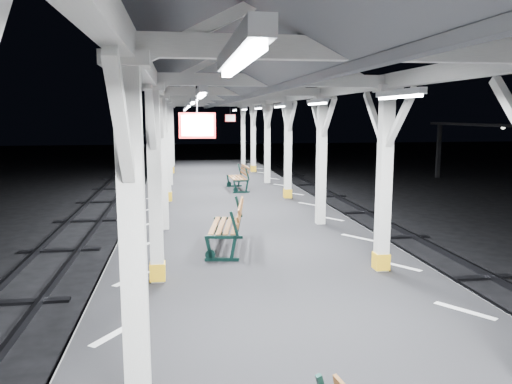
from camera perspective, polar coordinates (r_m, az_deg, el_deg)
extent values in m
cube|color=black|center=(7.32, 4.98, -18.12)|extent=(6.00, 50.00, 1.00)
cube|color=silver|center=(6.98, -15.66, -15.23)|extent=(1.00, 48.00, 0.01)
cube|color=silver|center=(8.01, 22.74, -12.41)|extent=(1.00, 48.00, 0.01)
cube|color=silver|center=(4.52, -13.83, -6.98)|extent=(0.22, 0.22, 3.20)
cube|color=silver|center=(4.38, -14.65, 14.43)|extent=(0.40, 0.40, 0.12)
cube|color=silver|center=(4.90, -13.76, 7.86)|extent=(0.10, 0.99, 0.99)
cube|color=silver|center=(3.81, -15.20, 7.60)|extent=(0.10, 0.99, 0.99)
cube|color=silver|center=(8.43, -11.46, 0.38)|extent=(0.22, 0.22, 3.20)
cube|color=silver|center=(8.36, -11.82, 11.71)|extent=(0.40, 0.40, 0.12)
cube|color=gold|center=(8.75, -11.18, -8.86)|extent=(0.26, 0.26, 0.30)
cube|color=silver|center=(8.89, -11.52, 8.24)|extent=(0.10, 0.99, 0.99)
cube|color=silver|center=(7.80, -11.91, 8.18)|extent=(0.10, 0.99, 0.99)
cube|color=silver|center=(12.40, -10.60, 3.05)|extent=(0.22, 0.22, 3.20)
cube|color=silver|center=(12.35, -10.83, 10.74)|extent=(0.40, 0.40, 0.12)
cube|color=silver|center=(12.89, -10.67, 8.38)|extent=(0.10, 0.99, 0.99)
cube|color=silver|center=(11.79, -10.85, 8.36)|extent=(0.10, 0.99, 0.99)
cube|color=silver|center=(16.38, -10.16, 4.43)|extent=(0.22, 0.22, 3.20)
cube|color=silver|center=(16.35, -10.32, 10.24)|extent=(0.40, 0.40, 0.12)
cube|color=gold|center=(16.55, -10.03, -0.48)|extent=(0.26, 0.26, 0.30)
cube|color=silver|center=(16.89, -10.22, 8.46)|extent=(0.10, 0.99, 0.99)
cube|color=silver|center=(15.79, -10.32, 8.44)|extent=(0.10, 0.99, 0.99)
cube|color=silver|center=(20.37, -9.89, 5.27)|extent=(0.22, 0.22, 3.20)
cube|color=silver|center=(20.34, -10.02, 9.94)|extent=(0.40, 0.40, 0.12)
cube|color=silver|center=(20.89, -9.95, 8.51)|extent=(0.10, 0.99, 0.99)
cube|color=silver|center=(19.79, -10.01, 8.49)|extent=(0.10, 0.99, 0.99)
cube|color=silver|center=(24.37, -9.71, 5.83)|extent=(0.22, 0.22, 3.20)
cube|color=silver|center=(24.34, -9.81, 9.73)|extent=(0.40, 0.40, 0.12)
cube|color=gold|center=(24.48, -9.62, 2.51)|extent=(0.26, 0.26, 0.30)
cube|color=silver|center=(24.89, -9.76, 8.54)|extent=(0.10, 0.99, 0.99)
cube|color=silver|center=(23.79, -9.80, 8.53)|extent=(0.10, 0.99, 0.99)
cube|color=silver|center=(28.36, -9.58, 6.23)|extent=(0.22, 0.22, 3.20)
cube|color=silver|center=(28.34, -9.67, 9.59)|extent=(0.40, 0.40, 0.12)
cube|color=silver|center=(28.89, -9.62, 8.56)|extent=(0.10, 0.99, 0.99)
cube|color=silver|center=(27.79, -9.66, 8.55)|extent=(0.10, 0.99, 0.99)
cube|color=silver|center=(9.15, 14.42, 0.92)|extent=(0.22, 0.22, 3.20)
cube|color=silver|center=(9.08, 14.83, 11.36)|extent=(0.40, 0.40, 0.12)
cube|color=gold|center=(9.44, 14.09, -7.64)|extent=(0.26, 0.26, 0.30)
cube|color=silver|center=(9.58, 13.39, 8.21)|extent=(0.10, 0.99, 0.99)
cube|color=silver|center=(8.57, 16.17, 8.06)|extent=(0.10, 0.99, 0.99)
cube|color=silver|center=(12.90, 7.48, 3.34)|extent=(0.22, 0.22, 3.20)
cube|color=silver|center=(12.85, 7.63, 10.73)|extent=(0.40, 0.40, 0.12)
cube|color=silver|center=(13.37, 6.92, 8.48)|extent=(0.10, 0.99, 0.99)
cube|color=silver|center=(12.31, 8.30, 8.43)|extent=(0.10, 0.99, 0.99)
cube|color=silver|center=(16.76, 3.68, 4.64)|extent=(0.22, 0.22, 3.20)
cube|color=silver|center=(16.73, 3.74, 10.32)|extent=(0.40, 0.40, 0.12)
cube|color=gold|center=(16.93, 3.63, -0.16)|extent=(0.26, 0.26, 0.30)
cube|color=silver|center=(17.26, 3.32, 8.59)|extent=(0.10, 0.99, 0.99)
cube|color=silver|center=(16.18, 4.14, 8.57)|extent=(0.10, 0.99, 0.99)
cube|color=silver|center=(20.68, 1.31, 5.44)|extent=(0.22, 0.22, 3.20)
cube|color=silver|center=(20.65, 1.32, 10.05)|extent=(0.40, 0.40, 0.12)
cube|color=silver|center=(21.19, 1.06, 8.64)|extent=(0.10, 0.99, 0.99)
cube|color=silver|center=(20.10, 1.59, 8.63)|extent=(0.10, 0.99, 0.99)
cube|color=silver|center=(24.62, -0.31, 5.98)|extent=(0.22, 0.22, 3.20)
cube|color=silver|center=(24.60, -0.32, 9.85)|extent=(0.40, 0.40, 0.12)
cube|color=gold|center=(24.74, -0.31, 2.70)|extent=(0.26, 0.26, 0.30)
cube|color=silver|center=(25.14, -0.50, 8.66)|extent=(0.10, 0.99, 0.99)
cube|color=silver|center=(24.05, -0.12, 8.66)|extent=(0.10, 0.99, 0.99)
cube|color=silver|center=(28.58, -1.49, 6.37)|extent=(0.22, 0.22, 3.20)
cube|color=silver|center=(28.56, -1.50, 9.70)|extent=(0.40, 0.40, 0.12)
cube|color=silver|center=(29.10, -1.63, 8.68)|extent=(0.10, 0.99, 0.99)
cube|color=silver|center=(28.01, -1.35, 8.67)|extent=(0.10, 0.99, 0.99)
cube|color=silver|center=(6.37, -12.82, 13.72)|extent=(0.18, 48.00, 0.24)
cube|color=silver|center=(7.30, 21.26, 12.70)|extent=(0.18, 48.00, 0.24)
cube|color=silver|center=(4.65, 11.67, 15.68)|extent=(4.20, 0.14, 0.20)
cube|color=silver|center=(8.50, 2.08, 12.64)|extent=(4.20, 0.14, 0.20)
cube|color=silver|center=(12.45, -1.42, 11.42)|extent=(4.20, 0.14, 0.20)
cube|color=silver|center=(16.42, -3.22, 10.78)|extent=(4.20, 0.14, 0.20)
cube|color=silver|center=(20.40, -4.31, 10.38)|extent=(4.20, 0.14, 0.20)
cube|color=silver|center=(24.39, -5.04, 10.11)|extent=(4.20, 0.14, 0.20)
cube|color=silver|center=(28.38, -5.57, 9.91)|extent=(4.20, 0.14, 0.20)
cube|color=#53565B|center=(6.44, -6.42, 18.68)|extent=(2.80, 49.00, 1.45)
cube|color=#53565B|center=(7.04, 16.33, 17.53)|extent=(2.80, 49.00, 1.45)
cube|color=silver|center=(2.37, -1.98, 15.84)|extent=(0.10, 1.35, 0.08)
cube|color=white|center=(2.36, -1.97, 14.64)|extent=(0.05, 1.25, 0.05)
cube|color=silver|center=(6.35, -6.29, 11.37)|extent=(0.10, 1.35, 0.08)
cube|color=white|center=(6.34, -6.28, 10.92)|extent=(0.05, 1.25, 0.05)
cube|color=silver|center=(10.34, -7.26, 10.34)|extent=(0.10, 1.35, 0.08)
cube|color=white|center=(10.34, -7.25, 10.06)|extent=(0.05, 1.25, 0.05)
cube|color=silver|center=(14.34, -7.68, 9.88)|extent=(0.10, 1.35, 0.08)
cube|color=white|center=(14.34, -7.68, 9.68)|extent=(0.05, 1.25, 0.05)
cube|color=silver|center=(18.34, -7.92, 9.62)|extent=(0.10, 1.35, 0.08)
cube|color=white|center=(18.34, -7.92, 9.47)|extent=(0.05, 1.25, 0.05)
cube|color=silver|center=(22.34, -8.07, 9.46)|extent=(0.10, 1.35, 0.08)
cube|color=white|center=(22.34, -8.07, 9.33)|extent=(0.05, 1.25, 0.05)
cube|color=silver|center=(26.34, -8.18, 9.34)|extent=(0.10, 1.35, 0.08)
cube|color=white|center=(26.34, -8.18, 9.23)|extent=(0.05, 1.25, 0.05)
cube|color=silver|center=(6.96, 16.03, 10.86)|extent=(0.10, 1.35, 0.08)
cube|color=white|center=(6.96, 16.01, 10.45)|extent=(0.05, 1.25, 0.05)
cube|color=silver|center=(10.73, 6.99, 10.29)|extent=(0.10, 1.35, 0.08)
cube|color=white|center=(10.73, 6.99, 10.02)|extent=(0.05, 1.25, 0.05)
cube|color=silver|center=(14.62, 2.71, 9.93)|extent=(0.10, 1.35, 0.08)
cube|color=white|center=(14.62, 2.71, 9.73)|extent=(0.05, 1.25, 0.05)
cube|color=silver|center=(18.56, 0.25, 9.70)|extent=(0.10, 1.35, 0.08)
cube|color=white|center=(18.56, 0.25, 9.54)|extent=(0.05, 1.25, 0.05)
cube|color=silver|center=(22.52, -1.35, 9.54)|extent=(0.10, 1.35, 0.08)
cube|color=white|center=(22.52, -1.35, 9.41)|extent=(0.05, 1.25, 0.05)
cube|color=silver|center=(26.49, -2.47, 9.42)|extent=(0.10, 1.35, 0.08)
cube|color=white|center=(26.49, -2.47, 9.31)|extent=(0.05, 1.25, 0.05)
cylinder|color=black|center=(6.94, -6.78, 10.48)|extent=(0.02, 0.02, 0.36)
cube|color=red|center=(6.94, -6.73, 7.55)|extent=(0.50, 0.03, 0.35)
cube|color=white|center=(6.94, -6.73, 7.55)|extent=(0.44, 0.04, 0.29)
cylinder|color=black|center=(23.97, -2.97, 9.29)|extent=(0.02, 0.02, 0.36)
cube|color=red|center=(23.97, -2.96, 8.44)|extent=(0.50, 0.03, 0.35)
cube|color=white|center=(23.97, -2.96, 8.44)|extent=(0.44, 0.05, 0.29)
cube|color=black|center=(32.41, 20.14, 4.44)|extent=(0.20, 0.20, 3.30)
sphere|color=silver|center=(27.24, 26.40, 6.65)|extent=(0.20, 0.20, 0.20)
sphere|color=silver|center=(32.34, 20.29, 7.21)|extent=(0.20, 0.20, 0.20)
cube|color=black|center=(9.79, -3.93, -7.70)|extent=(0.67, 0.18, 0.07)
cube|color=black|center=(9.75, -5.39, -6.42)|extent=(0.18, 0.08, 0.52)
cube|color=black|center=(9.71, -2.62, -6.46)|extent=(0.16, 0.08, 0.52)
cube|color=black|center=(9.59, -2.51, -3.63)|extent=(0.19, 0.08, 0.49)
cube|color=black|center=(11.50, -3.19, -5.18)|extent=(0.67, 0.18, 0.07)
cube|color=black|center=(11.47, -4.43, -4.09)|extent=(0.18, 0.08, 0.52)
cube|color=black|center=(11.44, -2.09, -4.11)|extent=(0.16, 0.08, 0.52)
cube|color=black|center=(11.34, -1.99, -1.69)|extent=(0.19, 0.08, 0.49)
cube|color=brown|center=(10.55, -4.77, -3.87)|extent=(0.38, 1.69, 0.04)
cube|color=brown|center=(10.53, -3.98, -3.88)|extent=(0.38, 1.69, 0.04)
cube|color=brown|center=(10.52, -3.19, -3.88)|extent=(0.38, 1.69, 0.04)
cube|color=brown|center=(10.51, -2.40, -3.89)|extent=(0.38, 1.69, 0.04)
cube|color=brown|center=(10.48, -1.98, -3.06)|extent=(0.34, 1.68, 0.11)
cube|color=brown|center=(10.45, -1.86, -2.28)|extent=(0.34, 1.68, 0.11)
cube|color=brown|center=(10.42, -1.74, -1.50)|extent=(0.34, 1.68, 0.11)
cube|color=black|center=(18.15, -1.70, -0.01)|extent=(0.62, 0.09, 0.06)
cube|color=black|center=(18.08, -2.41, 0.61)|extent=(0.16, 0.06, 0.47)
cube|color=black|center=(18.15, -1.06, 0.65)|extent=(0.15, 0.06, 0.48)
cube|color=black|center=(18.10, -1.00, 2.06)|extent=(0.17, 0.06, 0.45)
cube|color=black|center=(19.75, -2.52, 0.70)|extent=(0.62, 0.09, 0.06)
cube|color=black|center=(19.69, -3.17, 1.27)|extent=(0.16, 0.06, 0.47)
cube|color=black|center=(19.76, -1.94, 1.31)|extent=(0.15, 0.06, 0.48)
cube|color=black|center=(19.70, -1.88, 2.61)|extent=(0.17, 0.06, 0.45)
cube|color=brown|center=(18.86, -2.75, 1.64)|extent=(0.17, 1.56, 0.04)
cube|color=brown|center=(18.88, -2.35, 1.65)|extent=(0.17, 1.56, 0.04)
cube|color=brown|center=(18.90, -1.95, 1.66)|extent=(0.17, 1.56, 0.04)
cube|color=brown|center=(18.92, -1.55, 1.67)|extent=(0.17, 1.56, 0.04)
cube|color=brown|center=(18.92, -1.34, 2.11)|extent=(0.13, 1.56, 0.10)
cube|color=brown|center=(18.91, -1.28, 2.51)|extent=(0.13, 1.56, 0.10)
cube|color=brown|center=(18.90, -1.22, 2.91)|extent=(0.13, 1.56, 0.10)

